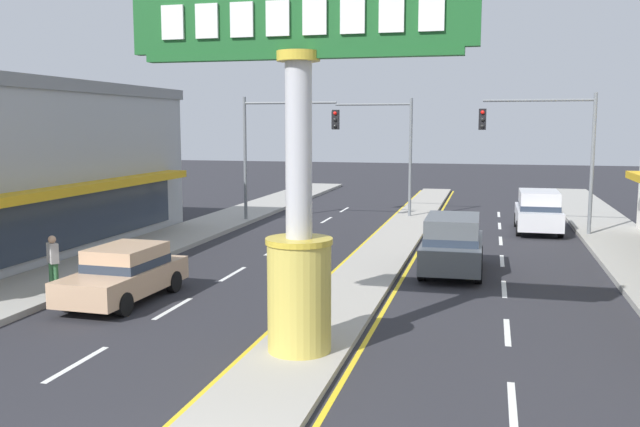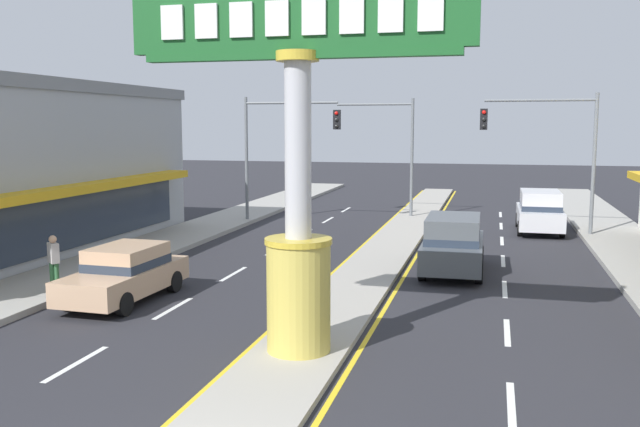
# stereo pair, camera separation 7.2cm
# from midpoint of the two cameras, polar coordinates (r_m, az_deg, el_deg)

# --- Properties ---
(median_strip) EXTENTS (2.00, 52.00, 0.14)m
(median_strip) POSITION_cam_midpoint_polar(r_m,az_deg,el_deg) (25.87, 5.21, -3.32)
(median_strip) COLOR #A39E93
(median_strip) RESTS_ON ground
(sidewalk_left) EXTENTS (2.99, 60.00, 0.18)m
(sidewalk_left) POSITION_cam_midpoint_polar(r_m,az_deg,el_deg) (26.93, -15.00, -3.08)
(sidewalk_left) COLOR #9E9B93
(sidewalk_left) RESTS_ON ground
(lane_markings) EXTENTS (8.74, 52.00, 0.01)m
(lane_markings) POSITION_cam_midpoint_polar(r_m,az_deg,el_deg) (24.57, 4.73, -4.04)
(lane_markings) COLOR silver
(lane_markings) RESTS_ON ground
(district_sign) EXTENTS (7.09, 1.40, 7.60)m
(district_sign) POSITION_cam_midpoint_polar(r_m,az_deg,el_deg) (14.06, -1.92, 2.84)
(district_sign) COLOR gold
(district_sign) RESTS_ON median_strip
(traffic_light_left_side) EXTENTS (4.86, 0.46, 6.20)m
(traffic_light_left_side) POSITION_cam_midpoint_polar(r_m,az_deg,el_deg) (33.58, -3.50, 6.33)
(traffic_light_left_side) COLOR slate
(traffic_light_left_side) RESTS_ON ground
(traffic_light_right_side) EXTENTS (4.86, 0.46, 6.20)m
(traffic_light_right_side) POSITION_cam_midpoint_polar(r_m,az_deg,el_deg) (31.29, 18.47, 5.88)
(traffic_light_right_side) COLOR slate
(traffic_light_right_side) RESTS_ON ground
(traffic_light_median_far) EXTENTS (4.20, 0.46, 6.20)m
(traffic_light_median_far) POSITION_cam_midpoint_polar(r_m,az_deg,el_deg) (35.95, 5.08, 6.30)
(traffic_light_median_far) COLOR slate
(traffic_light_median_far) RESTS_ON ground
(sedan_near_right_lane) EXTENTS (1.96, 4.36, 1.53)m
(sedan_near_right_lane) POSITION_cam_midpoint_polar(r_m,az_deg,el_deg) (19.85, -15.98, -4.76)
(sedan_near_right_lane) COLOR tan
(sedan_near_right_lane) RESTS_ON ground
(suv_far_right_lane) EXTENTS (1.98, 4.61, 1.90)m
(suv_far_right_lane) POSITION_cam_midpoint_polar(r_m,az_deg,el_deg) (32.65, 17.59, 0.22)
(suv_far_right_lane) COLOR silver
(suv_far_right_lane) RESTS_ON ground
(suv_near_left_lane) EXTENTS (2.00, 4.62, 1.90)m
(suv_near_left_lane) POSITION_cam_midpoint_polar(r_m,az_deg,el_deg) (23.01, 10.83, -2.45)
(suv_near_left_lane) COLOR #4C5156
(suv_near_left_lane) RESTS_ON ground
(pedestrian_near_kerb) EXTENTS (0.45, 0.42, 1.59)m
(pedestrian_near_kerb) POSITION_cam_midpoint_polar(r_m,az_deg,el_deg) (20.87, -21.36, -3.59)
(pedestrian_near_kerb) COLOR #336B3D
(pedestrian_near_kerb) RESTS_ON sidewalk_left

